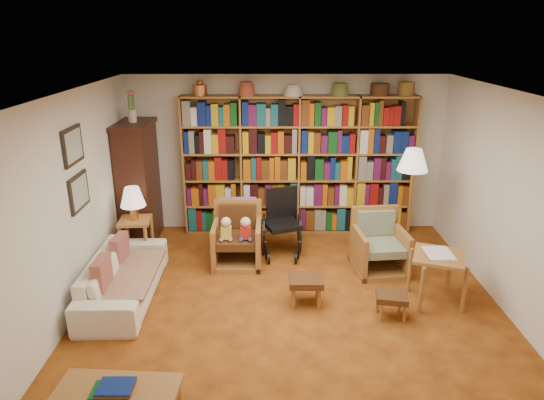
{
  "coord_description": "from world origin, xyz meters",
  "views": [
    {
      "loc": [
        -0.26,
        -5.06,
        3.13
      ],
      "look_at": [
        -0.23,
        0.6,
        1.14
      ],
      "focal_mm": 32.0,
      "sensor_mm": 36.0,
      "label": 1
    }
  ],
  "objects_px": {
    "armchair_leather": "(238,237)",
    "armchair_sage": "(378,247)",
    "sofa": "(124,277)",
    "side_table_papers": "(438,262)",
    "footstool_b": "(392,298)",
    "coffee_table": "(116,396)",
    "footstool_a": "(306,283)",
    "wheelchair": "(282,224)",
    "side_table_lamp": "(136,230)",
    "floor_lamp": "(413,164)"
  },
  "relations": [
    {
      "from": "armchair_leather",
      "to": "armchair_sage",
      "type": "height_order",
      "value": "armchair_leather"
    },
    {
      "from": "armchair_leather",
      "to": "coffee_table",
      "type": "bearing_deg",
      "value": -104.08
    },
    {
      "from": "floor_lamp",
      "to": "footstool_b",
      "type": "xyz_separation_m",
      "value": [
        -0.59,
        -1.63,
        -1.14
      ]
    },
    {
      "from": "wheelchair",
      "to": "coffee_table",
      "type": "distance_m",
      "value": 3.7
    },
    {
      "from": "coffee_table",
      "to": "armchair_sage",
      "type": "bearing_deg",
      "value": 46.6
    },
    {
      "from": "footstool_a",
      "to": "side_table_papers",
      "type": "bearing_deg",
      "value": 1.17
    },
    {
      "from": "side_table_papers",
      "to": "coffee_table",
      "type": "height_order",
      "value": "side_table_papers"
    },
    {
      "from": "floor_lamp",
      "to": "sofa",
      "type": "bearing_deg",
      "value": -163.03
    },
    {
      "from": "sofa",
      "to": "footstool_a",
      "type": "bearing_deg",
      "value": -95.27
    },
    {
      "from": "footstool_a",
      "to": "coffee_table",
      "type": "distance_m",
      "value": 2.59
    },
    {
      "from": "side_table_lamp",
      "to": "floor_lamp",
      "type": "distance_m",
      "value": 3.98
    },
    {
      "from": "side_table_papers",
      "to": "coffee_table",
      "type": "relative_size",
      "value": 0.71
    },
    {
      "from": "wheelchair",
      "to": "footstool_b",
      "type": "relative_size",
      "value": 2.43
    },
    {
      "from": "sofa",
      "to": "floor_lamp",
      "type": "height_order",
      "value": "floor_lamp"
    },
    {
      "from": "side_table_lamp",
      "to": "footstool_b",
      "type": "xyz_separation_m",
      "value": [
        3.28,
        -1.49,
        -0.22
      ]
    },
    {
      "from": "sofa",
      "to": "wheelchair",
      "type": "xyz_separation_m",
      "value": [
        1.97,
        1.27,
        0.17
      ]
    },
    {
      "from": "armchair_leather",
      "to": "footstool_b",
      "type": "height_order",
      "value": "armchair_leather"
    },
    {
      "from": "sofa",
      "to": "side_table_papers",
      "type": "distance_m",
      "value": 3.81
    },
    {
      "from": "side_table_lamp",
      "to": "footstool_b",
      "type": "distance_m",
      "value": 3.62
    },
    {
      "from": "sofa",
      "to": "footstool_b",
      "type": "height_order",
      "value": "sofa"
    },
    {
      "from": "side_table_papers",
      "to": "footstool_b",
      "type": "distance_m",
      "value": 0.75
    },
    {
      "from": "armchair_sage",
      "to": "coffee_table",
      "type": "height_order",
      "value": "armchair_sage"
    },
    {
      "from": "wheelchair",
      "to": "side_table_lamp",
      "type": "bearing_deg",
      "value": -172.98
    },
    {
      "from": "sofa",
      "to": "armchair_sage",
      "type": "xyz_separation_m",
      "value": [
        3.29,
        0.76,
        0.05
      ]
    },
    {
      "from": "coffee_table",
      "to": "sofa",
      "type": "bearing_deg",
      "value": 104.4
    },
    {
      "from": "armchair_sage",
      "to": "side_table_papers",
      "type": "relative_size",
      "value": 1.13
    },
    {
      "from": "side_table_lamp",
      "to": "floor_lamp",
      "type": "bearing_deg",
      "value": 1.95
    },
    {
      "from": "side_table_lamp",
      "to": "coffee_table",
      "type": "height_order",
      "value": "side_table_lamp"
    },
    {
      "from": "side_table_lamp",
      "to": "coffee_table",
      "type": "relative_size",
      "value": 0.6
    },
    {
      "from": "armchair_leather",
      "to": "floor_lamp",
      "type": "height_order",
      "value": "floor_lamp"
    },
    {
      "from": "floor_lamp",
      "to": "side_table_papers",
      "type": "relative_size",
      "value": 2.18
    },
    {
      "from": "sofa",
      "to": "wheelchair",
      "type": "distance_m",
      "value": 2.35
    },
    {
      "from": "sofa",
      "to": "armchair_leather",
      "type": "height_order",
      "value": "armchair_leather"
    },
    {
      "from": "side_table_papers",
      "to": "footstool_a",
      "type": "bearing_deg",
      "value": -178.83
    },
    {
      "from": "armchair_sage",
      "to": "footstool_a",
      "type": "bearing_deg",
      "value": -138.88
    },
    {
      "from": "floor_lamp",
      "to": "wheelchair",
      "type": "bearing_deg",
      "value": 176.08
    },
    {
      "from": "side_table_lamp",
      "to": "wheelchair",
      "type": "distance_m",
      "value": 2.09
    },
    {
      "from": "floor_lamp",
      "to": "side_table_papers",
      "type": "distance_m",
      "value": 1.55
    },
    {
      "from": "sofa",
      "to": "side_table_papers",
      "type": "xyz_separation_m",
      "value": [
        3.79,
        -0.14,
        0.26
      ]
    },
    {
      "from": "armchair_leather",
      "to": "side_table_papers",
      "type": "height_order",
      "value": "armchair_leather"
    },
    {
      "from": "wheelchair",
      "to": "footstool_b",
      "type": "distance_m",
      "value": 2.14
    },
    {
      "from": "sofa",
      "to": "wheelchair",
      "type": "relative_size",
      "value": 1.91
    },
    {
      "from": "armchair_leather",
      "to": "footstool_a",
      "type": "distance_m",
      "value": 1.47
    },
    {
      "from": "sofa",
      "to": "coffee_table",
      "type": "height_order",
      "value": "sofa"
    },
    {
      "from": "footstool_a",
      "to": "floor_lamp",
      "type": "bearing_deg",
      "value": 40.58
    },
    {
      "from": "footstool_a",
      "to": "coffee_table",
      "type": "height_order",
      "value": "coffee_table"
    },
    {
      "from": "armchair_sage",
      "to": "footstool_b",
      "type": "distance_m",
      "value": 1.24
    },
    {
      "from": "sofa",
      "to": "armchair_sage",
      "type": "bearing_deg",
      "value": -77.9
    },
    {
      "from": "armchair_sage",
      "to": "side_table_papers",
      "type": "xyz_separation_m",
      "value": [
        0.51,
        -0.9,
        0.21
      ]
    },
    {
      "from": "side_table_lamp",
      "to": "footstool_a",
      "type": "distance_m",
      "value": 2.62
    }
  ]
}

